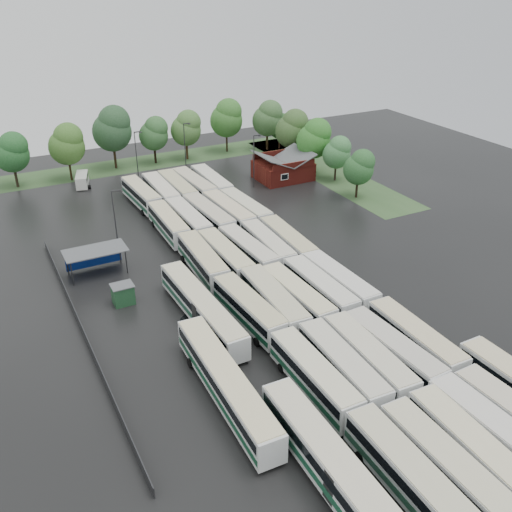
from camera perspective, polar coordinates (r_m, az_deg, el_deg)
name	(u,v)px	position (r m, az deg, el deg)	size (l,w,h in m)	color
ground	(288,320)	(68.08, 3.21, -6.37)	(160.00, 160.00, 0.00)	black
brick_building	(283,170)	(111.56, 2.73, 8.62)	(10.07, 8.60, 5.39)	maroon
wash_shed	(95,253)	(79.43, -15.82, 0.31)	(8.20, 4.20, 3.58)	#2D2D30
utility_hut	(123,294)	(72.24, -13.16, -3.72)	(2.70, 2.20, 2.62)	#184123
grass_strip_north	(139,164)	(123.33, -11.58, 9.04)	(80.00, 10.00, 0.01)	#325128
grass_strip_east	(326,171)	(117.30, 6.98, 8.45)	(10.00, 50.00, 0.01)	#325128
west_fence	(83,331)	(67.89, -16.91, -7.19)	(0.10, 50.00, 1.20)	#2D2D30
bus_r0c0	(408,475)	(49.31, 14.93, -20.38)	(3.08, 13.36, 3.70)	silver
bus_r0c1	(444,465)	(50.78, 18.30, -19.26)	(2.89, 13.18, 3.66)	silver
bus_r0c2	(471,450)	(52.69, 20.72, -17.68)	(3.34, 13.27, 3.66)	silver
bus_r0c3	(494,435)	(54.66, 22.74, -16.16)	(3.12, 13.34, 3.70)	silver
bus_r1c0	(314,376)	(56.78, 5.84, -11.88)	(2.91, 13.08, 3.63)	silver
bus_r1c1	(342,367)	(58.21, 8.60, -10.91)	(3.44, 13.34, 3.68)	silver
bus_r1c2	(368,359)	(59.69, 11.15, -10.05)	(3.42, 13.34, 3.68)	silver
bus_r1c3	(392,351)	(61.28, 13.45, -9.23)	(3.32, 13.21, 3.65)	silver
bus_r1c4	(415,340)	(63.57, 15.62, -8.05)	(2.98, 13.10, 3.64)	silver
bus_r2c0	(249,309)	(66.19, -0.70, -5.34)	(3.39, 13.16, 3.63)	silver
bus_r2c1	(274,302)	(67.38, 1.76, -4.64)	(3.50, 13.64, 3.76)	silver
bus_r2c2	(297,297)	(68.60, 4.09, -4.14)	(3.14, 13.08, 3.62)	silver
bus_r2c3	(319,289)	(70.44, 6.37, -3.32)	(2.84, 13.12, 3.65)	silver
bus_r2c4	(339,283)	(72.05, 8.29, -2.70)	(3.02, 13.09, 3.63)	silver
bus_r3c0	(203,260)	(76.86, -5.36, -0.45)	(3.45, 13.35, 3.68)	silver
bus_r3c1	(225,257)	(77.62, -3.08, -0.08)	(2.86, 13.15, 3.66)	silver
bus_r3c2	(248,251)	(79.12, -0.82, 0.49)	(3.28, 12.96, 3.58)	silver
bus_r3c3	(268,246)	(80.52, 1.18, 0.98)	(3.25, 12.88, 3.56)	silver
bus_r3c4	(288,242)	(81.64, 3.19, 1.38)	(3.35, 13.25, 3.66)	silver
bus_r4c0	(169,224)	(88.48, -8.73, 3.20)	(3.05, 12.84, 3.56)	silver
bus_r4c1	(188,220)	(89.15, -6.78, 3.56)	(2.86, 13.14, 3.65)	silver
bus_r4c2	(209,216)	(90.13, -4.77, 3.97)	(3.49, 13.60, 3.75)	silver
bus_r4c3	(228,213)	(91.24, -2.80, 4.34)	(3.42, 13.58, 3.75)	silver
bus_r4c4	(245,209)	(92.59, -1.09, 4.68)	(3.37, 13.17, 3.63)	silver
bus_r5c0	(141,195)	(100.51, -11.39, 6.01)	(3.29, 13.06, 3.61)	silver
bus_r5c1	(161,192)	(101.00, -9.48, 6.32)	(3.12, 13.38, 3.71)	silver
bus_r5c2	(177,189)	(102.02, -7.87, 6.66)	(2.88, 13.32, 3.71)	silver
bus_r5c3	(194,186)	(103.04, -6.22, 6.98)	(3.52, 13.52, 3.73)	silver
bus_r5c4	(212,183)	(104.09, -4.47, 7.26)	(3.05, 13.39, 3.72)	silver
artic_bus_west_a	(336,472)	(48.35, 8.04, -20.64)	(3.29, 20.30, 3.76)	silver
artic_bus_west_b	(202,308)	(66.71, -5.44, -5.21)	(3.17, 19.29, 3.57)	silver
artic_bus_west_c	(226,384)	(55.71, -3.01, -12.62)	(3.34, 19.74, 3.65)	silver
minibus	(82,180)	(112.55, -16.99, 7.32)	(3.44, 5.85, 2.40)	silver
tree_north_0	(12,152)	(114.68, -23.20, 9.55)	(6.37, 6.37, 10.55)	black
tree_north_1	(67,144)	(114.79, -18.35, 10.62)	(6.77, 6.77, 11.21)	black
tree_north_2	(113,128)	(119.16, -14.13, 12.29)	(7.76, 7.76, 12.85)	black
tree_north_3	(154,133)	(121.23, -10.12, 12.00)	(5.98, 5.98, 9.90)	black
tree_north_4	(187,128)	(122.78, -6.94, 12.62)	(6.36, 6.36, 10.54)	#3C2615
tree_north_5	(227,118)	(127.16, -2.91, 13.65)	(7.07, 7.07, 11.71)	black
tree_north_6	(268,118)	(128.56, 1.24, 13.63)	(6.67, 6.67, 11.05)	black
tree_east_0	(360,167)	(102.54, 10.35, 8.76)	(5.37, 5.37, 8.90)	black
tree_east_1	(338,152)	(110.49, 8.16, 10.25)	(5.30, 5.30, 8.77)	black
tree_east_2	(315,138)	(113.68, 5.90, 11.65)	(6.68, 6.68, 11.07)	black
tree_east_3	(293,128)	(119.81, 3.71, 12.61)	(6.79, 6.79, 11.25)	#372A19
tree_east_4	(280,126)	(130.16, 2.45, 12.88)	(4.82, 4.79, 7.93)	black
lamp_post_ne	(254,158)	(105.74, -0.15, 9.82)	(1.53, 0.30, 9.95)	#2D2D30
lamp_post_nw	(116,220)	(81.07, -13.82, 3.49)	(1.59, 0.31, 10.33)	#2D2D30
lamp_post_back_w	(137,153)	(111.09, -11.83, 10.04)	(1.50, 0.29, 9.72)	#2D2D30
lamp_post_back_e	(185,144)	(115.28, -7.08, 11.06)	(1.51, 0.29, 9.77)	#2D2D30
puddle_0	(392,416)	(56.80, 13.45, -15.29)	(4.20, 4.20, 0.01)	black
puddle_1	(458,405)	(59.67, 19.52, -13.85)	(3.41, 3.41, 0.01)	black
puddle_2	(205,322)	(67.85, -5.16, -6.57)	(6.04, 6.04, 0.01)	black
puddle_3	(319,319)	(68.45, 6.30, -6.30)	(4.85, 4.85, 0.01)	black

